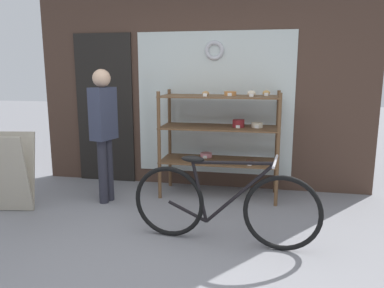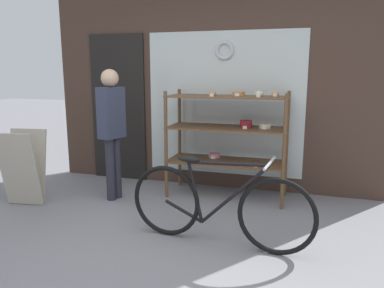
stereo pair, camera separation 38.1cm
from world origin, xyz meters
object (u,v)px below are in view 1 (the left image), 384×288
display_case (222,130)px  sandwich_board (11,173)px  bicycle (222,205)px  pedestrian (104,126)px

display_case → sandwich_board: size_ratio=1.65×
bicycle → pedestrian: pedestrian is taller
display_case → pedestrian: size_ratio=0.92×
sandwich_board → bicycle: bearing=-17.7°
display_case → pedestrian: bearing=-159.4°
display_case → sandwich_board: (-2.27, -1.02, -0.40)m
bicycle → pedestrian: (-1.53, 0.85, 0.57)m
display_case → bicycle: bearing=-82.5°
display_case → bicycle: size_ratio=0.84×
display_case → sandwich_board: bearing=-155.9°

